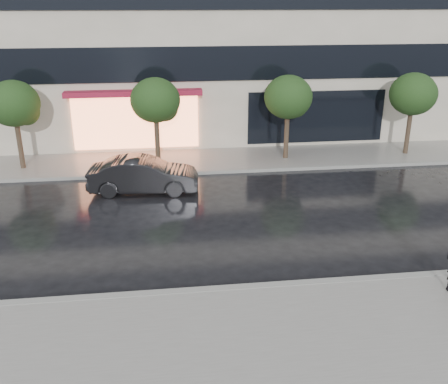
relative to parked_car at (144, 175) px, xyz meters
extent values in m
plane|color=black|center=(3.56, -6.62, -0.70)|extent=(120.00, 120.00, 0.00)
cube|color=slate|center=(3.56, -9.87, -0.64)|extent=(60.00, 4.50, 0.12)
cube|color=slate|center=(3.56, 3.63, -0.64)|extent=(60.00, 3.50, 0.12)
cube|color=gray|center=(3.56, -7.62, -0.63)|extent=(60.00, 0.25, 0.14)
cube|color=gray|center=(3.56, 1.88, -0.63)|extent=(60.00, 0.25, 0.14)
cube|color=black|center=(3.56, 5.32, 3.60)|extent=(28.00, 0.12, 1.60)
cube|color=#FF8C59|center=(-0.44, 5.30, 0.90)|extent=(6.00, 0.10, 2.60)
cube|color=maroon|center=(-0.44, 4.97, 2.35)|extent=(6.40, 0.70, 0.25)
cube|color=black|center=(8.56, 5.32, 0.90)|extent=(7.00, 0.10, 2.60)
cylinder|color=#33261C|center=(-5.44, 3.38, 0.40)|extent=(0.22, 0.22, 2.20)
ellipsoid|color=#173213|center=(-5.44, 3.38, 2.30)|extent=(2.20, 2.20, 1.98)
sphere|color=#173213|center=(-5.04, 3.58, 1.90)|extent=(1.20, 1.20, 1.20)
cylinder|color=#33261C|center=(0.56, 3.38, 0.40)|extent=(0.22, 0.22, 2.20)
ellipsoid|color=#173213|center=(0.56, 3.38, 2.30)|extent=(2.20, 2.20, 1.98)
sphere|color=#173213|center=(0.96, 3.58, 1.90)|extent=(1.20, 1.20, 1.20)
cylinder|color=#33261C|center=(6.56, 3.38, 0.40)|extent=(0.22, 0.22, 2.20)
ellipsoid|color=#173213|center=(6.56, 3.38, 2.30)|extent=(2.20, 2.20, 1.98)
sphere|color=#173213|center=(6.96, 3.58, 1.90)|extent=(1.20, 1.20, 1.20)
cylinder|color=#33261C|center=(12.56, 3.38, 0.40)|extent=(0.22, 0.22, 2.20)
ellipsoid|color=#173213|center=(12.56, 3.38, 2.30)|extent=(2.20, 2.20, 1.98)
sphere|color=#173213|center=(12.96, 3.58, 1.90)|extent=(1.20, 1.20, 1.20)
imported|color=black|center=(0.00, 0.00, 0.00)|extent=(4.38, 1.82, 1.41)
camera|label=1|loc=(0.82, -18.75, 6.48)|focal=40.00mm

